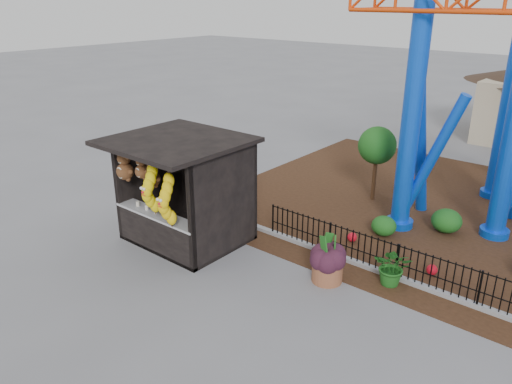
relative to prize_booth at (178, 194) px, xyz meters
The scene contains 9 objects.
ground 3.48m from the prize_booth, 16.85° to the right, with size 120.00×120.00×0.00m, color slate.
mulch_bed 10.07m from the prize_booth, 45.42° to the left, with size 18.00×12.00×0.02m, color #331E11.
curb 7.44m from the prize_booth, 16.68° to the left, with size 18.00×0.18×0.12m, color gray.
prize_booth is the anchor object (origin of this frame).
picket_fence 8.23m from the prize_booth, 14.87° to the left, with size 12.20×0.06×1.00m, color black, non-canonical shape.
terracotta_planter 4.72m from the prize_booth, 11.41° to the left, with size 0.78×0.78×0.56m, color brown.
planter_foliage 4.60m from the prize_booth, 11.41° to the left, with size 0.70×0.70×0.64m, color #311321.
potted_plant 6.16m from the prize_booth, 17.17° to the left, with size 0.91×0.79×1.02m, color #245E1B.
landscaping 8.82m from the prize_booth, 32.49° to the left, with size 9.09×3.37×0.73m.
Camera 1 is at (7.12, -7.80, 6.78)m, focal length 35.00 mm.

